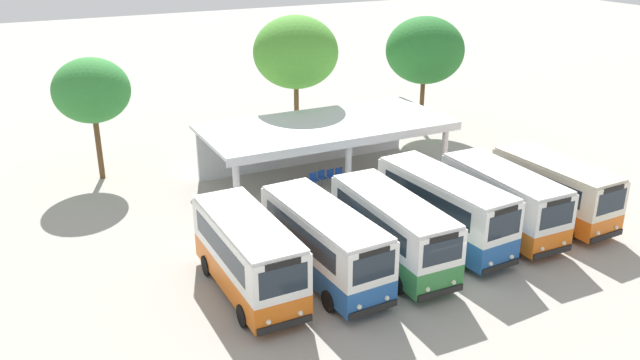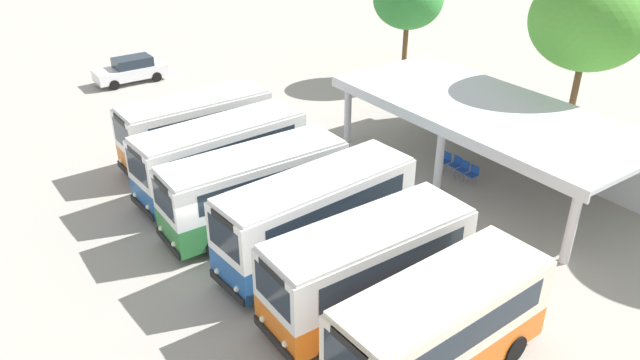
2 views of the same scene
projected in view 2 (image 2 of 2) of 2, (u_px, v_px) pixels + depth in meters
ground_plane at (207, 251)px, 22.49m from camera, size 180.00×180.00×0.00m
city_bus_nearest_orange at (196, 128)px, 28.24m from camera, size 2.51×7.15×3.25m
city_bus_second_in_row at (221, 155)px, 25.74m from camera, size 2.69×7.64×3.19m
city_bus_middle_cream at (255, 186)px, 23.31m from camera, size 2.43×7.48×3.16m
city_bus_fourth_amber at (317, 215)px, 21.27m from camera, size 2.73×7.78×3.36m
city_bus_fifth_blue at (368, 265)px, 18.83m from camera, size 2.49×7.09×3.18m
city_bus_far_end_green at (441, 324)px, 16.46m from camera, size 2.60×6.86×3.13m
parked_car_flank at (131, 70)px, 39.02m from camera, size 1.85×4.52×1.62m
terminal_canopy at (496, 117)px, 27.03m from camera, size 14.27×6.43×3.40m
waiting_chair_end_by_column at (446, 160)px, 28.14m from camera, size 0.46×0.46×0.86m
waiting_chair_second_from_end at (456, 163)px, 27.78m from camera, size 0.46×0.46×0.86m
waiting_chair_middle_seat at (464, 168)px, 27.34m from camera, size 0.46×0.46×0.86m
waiting_chair_fourth_seat at (473, 173)px, 26.93m from camera, size 0.46×0.46×0.86m
roadside_tree_behind_canopy at (590, 20)px, 27.21m from camera, size 5.39×5.39×8.78m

